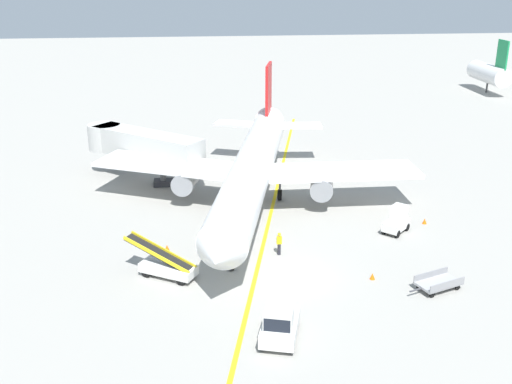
{
  "coord_description": "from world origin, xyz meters",
  "views": [
    {
      "loc": [
        -6.21,
        -34.9,
        19.28
      ],
      "look_at": [
        -1.4,
        9.72,
        2.5
      ],
      "focal_mm": 42.23,
      "sensor_mm": 36.0,
      "label": 1
    }
  ],
  "objects_px": {
    "airliner": "(253,167)",
    "baggage_tug_near_wing": "(397,221)",
    "ground_crew_marshaller": "(279,243)",
    "safety_cone_nose_left": "(372,276)",
    "belt_loader_forward_hold": "(167,266)",
    "safety_cone_wingtip_left": "(425,221)",
    "pushback_tug": "(280,324)",
    "safety_cone_nose_right": "(167,248)",
    "baggage_cart_loaded": "(438,283)",
    "jet_bridge": "(137,144)"
  },
  "relations": [
    {
      "from": "ground_crew_marshaller",
      "to": "safety_cone_wingtip_left",
      "type": "bearing_deg",
      "value": 18.8
    },
    {
      "from": "ground_crew_marshaller",
      "to": "safety_cone_nose_right",
      "type": "height_order",
      "value": "ground_crew_marshaller"
    },
    {
      "from": "pushback_tug",
      "to": "safety_cone_wingtip_left",
      "type": "xyz_separation_m",
      "value": [
        13.87,
        14.62,
        -0.77
      ]
    },
    {
      "from": "jet_bridge",
      "to": "safety_cone_nose_left",
      "type": "relative_size",
      "value": 25.96
    },
    {
      "from": "baggage_cart_loaded",
      "to": "safety_cone_wingtip_left",
      "type": "xyz_separation_m",
      "value": [
        3.02,
        10.25,
        -0.25
      ]
    },
    {
      "from": "jet_bridge",
      "to": "safety_cone_wingtip_left",
      "type": "height_order",
      "value": "jet_bridge"
    },
    {
      "from": "pushback_tug",
      "to": "baggage_cart_loaded",
      "type": "height_order",
      "value": "pushback_tug"
    },
    {
      "from": "safety_cone_nose_right",
      "to": "ground_crew_marshaller",
      "type": "bearing_deg",
      "value": -10.82
    },
    {
      "from": "safety_cone_nose_right",
      "to": "safety_cone_nose_left",
      "type": "bearing_deg",
      "value": -23.1
    },
    {
      "from": "belt_loader_forward_hold",
      "to": "safety_cone_nose_left",
      "type": "distance_m",
      "value": 13.6
    },
    {
      "from": "pushback_tug",
      "to": "belt_loader_forward_hold",
      "type": "distance_m",
      "value": 10.22
    },
    {
      "from": "jet_bridge",
      "to": "belt_loader_forward_hold",
      "type": "height_order",
      "value": "jet_bridge"
    },
    {
      "from": "belt_loader_forward_hold",
      "to": "safety_cone_wingtip_left",
      "type": "relative_size",
      "value": 11.26
    },
    {
      "from": "jet_bridge",
      "to": "baggage_tug_near_wing",
      "type": "distance_m",
      "value": 25.64
    },
    {
      "from": "jet_bridge",
      "to": "baggage_tug_near_wing",
      "type": "bearing_deg",
      "value": -35.32
    },
    {
      "from": "belt_loader_forward_hold",
      "to": "safety_cone_nose_right",
      "type": "bearing_deg",
      "value": 91.82
    },
    {
      "from": "jet_bridge",
      "to": "ground_crew_marshaller",
      "type": "distance_m",
      "value": 21.11
    },
    {
      "from": "airliner",
      "to": "pushback_tug",
      "type": "distance_m",
      "value": 20.32
    },
    {
      "from": "airliner",
      "to": "safety_cone_nose_right",
      "type": "distance_m",
      "value": 11.36
    },
    {
      "from": "baggage_tug_near_wing",
      "to": "jet_bridge",
      "type": "bearing_deg",
      "value": 144.68
    },
    {
      "from": "baggage_tug_near_wing",
      "to": "belt_loader_forward_hold",
      "type": "xyz_separation_m",
      "value": [
        -17.51,
        -5.39,
        -0.15
      ]
    },
    {
      "from": "belt_loader_forward_hold",
      "to": "safety_cone_wingtip_left",
      "type": "bearing_deg",
      "value": 18.15
    },
    {
      "from": "pushback_tug",
      "to": "safety_cone_nose_left",
      "type": "distance_m",
      "value": 9.39
    },
    {
      "from": "airliner",
      "to": "belt_loader_forward_hold",
      "type": "bearing_deg",
      "value": -119.87
    },
    {
      "from": "pushback_tug",
      "to": "baggage_cart_loaded",
      "type": "xyz_separation_m",
      "value": [
        10.85,
        4.37,
        -0.53
      ]
    },
    {
      "from": "pushback_tug",
      "to": "jet_bridge",
      "type": "bearing_deg",
      "value": 109.03
    },
    {
      "from": "safety_cone_wingtip_left",
      "to": "safety_cone_nose_right",
      "type": "bearing_deg",
      "value": -172.48
    },
    {
      "from": "ground_crew_marshaller",
      "to": "safety_cone_nose_left",
      "type": "height_order",
      "value": "ground_crew_marshaller"
    },
    {
      "from": "safety_cone_nose_right",
      "to": "baggage_tug_near_wing",
      "type": "bearing_deg",
      "value": 4.68
    },
    {
      "from": "safety_cone_nose_right",
      "to": "baggage_cart_loaded",
      "type": "bearing_deg",
      "value": -23.51
    },
    {
      "from": "belt_loader_forward_hold",
      "to": "ground_crew_marshaller",
      "type": "xyz_separation_m",
      "value": [
        7.87,
        2.42,
        0.13
      ]
    },
    {
      "from": "baggage_tug_near_wing",
      "to": "baggage_cart_loaded",
      "type": "xyz_separation_m",
      "value": [
        -0.27,
        -9.0,
        -0.46
      ]
    },
    {
      "from": "safety_cone_nose_left",
      "to": "jet_bridge",
      "type": "bearing_deg",
      "value": 127.33
    },
    {
      "from": "jet_bridge",
      "to": "baggage_cart_loaded",
      "type": "bearing_deg",
      "value": -49.13
    },
    {
      "from": "belt_loader_forward_hold",
      "to": "safety_cone_nose_right",
      "type": "height_order",
      "value": "belt_loader_forward_hold"
    },
    {
      "from": "ground_crew_marshaller",
      "to": "safety_cone_nose_left",
      "type": "relative_size",
      "value": 3.86
    },
    {
      "from": "airliner",
      "to": "safety_cone_nose_left",
      "type": "distance_m",
      "value": 15.78
    },
    {
      "from": "airliner",
      "to": "safety_cone_nose_right",
      "type": "xyz_separation_m",
      "value": [
        -7.13,
        -8.24,
        -3.2
      ]
    },
    {
      "from": "safety_cone_nose_left",
      "to": "safety_cone_nose_right",
      "type": "distance_m",
      "value": 14.78
    },
    {
      "from": "baggage_cart_loaded",
      "to": "jet_bridge",
      "type": "bearing_deg",
      "value": 130.87
    },
    {
      "from": "safety_cone_nose_left",
      "to": "baggage_cart_loaded",
      "type": "bearing_deg",
      "value": -24.97
    },
    {
      "from": "pushback_tug",
      "to": "belt_loader_forward_hold",
      "type": "xyz_separation_m",
      "value": [
        -6.39,
        7.98,
        -0.22
      ]
    },
    {
      "from": "safety_cone_nose_right",
      "to": "airliner",
      "type": "bearing_deg",
      "value": 49.14
    },
    {
      "from": "safety_cone_wingtip_left",
      "to": "ground_crew_marshaller",
      "type": "bearing_deg",
      "value": -161.2
    },
    {
      "from": "safety_cone_wingtip_left",
      "to": "pushback_tug",
      "type": "bearing_deg",
      "value": -133.5
    },
    {
      "from": "airliner",
      "to": "baggage_tug_near_wing",
      "type": "relative_size",
      "value": 13.33
    },
    {
      "from": "pushback_tug",
      "to": "safety_cone_wingtip_left",
      "type": "distance_m",
      "value": 20.17
    },
    {
      "from": "ground_crew_marshaller",
      "to": "baggage_cart_loaded",
      "type": "bearing_deg",
      "value": -32.74
    },
    {
      "from": "baggage_cart_loaded",
      "to": "safety_cone_nose_right",
      "type": "xyz_separation_m",
      "value": [
        -17.37,
        7.56,
        -0.25
      ]
    },
    {
      "from": "pushback_tug",
      "to": "safety_cone_wingtip_left",
      "type": "height_order",
      "value": "pushback_tug"
    }
  ]
}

